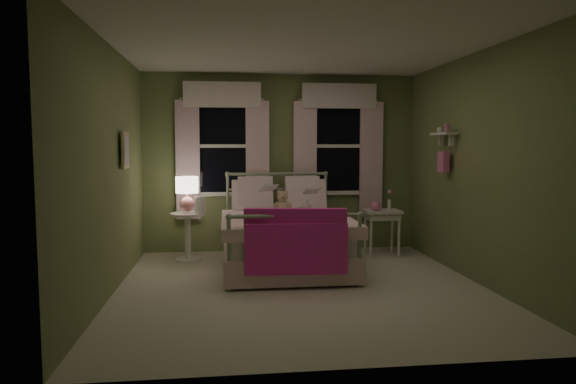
{
  "coord_description": "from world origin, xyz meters",
  "views": [
    {
      "loc": [
        -0.82,
        -5.45,
        1.53
      ],
      "look_at": [
        -0.08,
        0.59,
        1.0
      ],
      "focal_mm": 32.0,
      "sensor_mm": 36.0,
      "label": 1
    }
  ],
  "objects": [
    {
      "name": "bud_vase",
      "position": [
        1.49,
        1.56,
        0.79
      ],
      "size": [
        0.06,
        0.06,
        0.28
      ],
      "color": "white",
      "rests_on": "nightstand_right"
    },
    {
      "name": "bed",
      "position": [
        -0.08,
        0.94,
        0.38
      ],
      "size": [
        1.58,
        2.04,
        1.18
      ],
      "color": "white",
      "rests_on": "ground"
    },
    {
      "name": "pink_throw",
      "position": [
        -0.08,
        -0.09,
        0.61
      ],
      "size": [
        1.1,
        0.24,
        0.71
      ],
      "color": "#DB2B99",
      "rests_on": "bed"
    },
    {
      "name": "nightstand_right",
      "position": [
        1.37,
        1.51,
        0.55
      ],
      "size": [
        0.5,
        0.4,
        0.64
      ],
      "color": "white",
      "rests_on": "ground"
    },
    {
      "name": "window_left",
      "position": [
        -0.85,
        2.03,
        1.62
      ],
      "size": [
        1.34,
        0.13,
        1.96
      ],
      "color": "black",
      "rests_on": "room_shell"
    },
    {
      "name": "child_left",
      "position": [
        -0.36,
        1.36,
        0.91
      ],
      "size": [
        0.27,
        0.21,
        0.67
      ],
      "primitive_type": "imported",
      "rotation": [
        0.0,
        0.0,
        2.92
      ],
      "color": "#F7D1DD",
      "rests_on": "bed"
    },
    {
      "name": "teddy_bear",
      "position": [
        -0.08,
        1.2,
        0.79
      ],
      "size": [
        0.24,
        0.2,
        0.32
      ],
      "color": "tan",
      "rests_on": "bed"
    },
    {
      "name": "wall_shelf",
      "position": [
        1.9,
        0.7,
        1.52
      ],
      "size": [
        0.15,
        0.5,
        0.6
      ],
      "color": "white",
      "rests_on": "room_shell"
    },
    {
      "name": "framed_picture",
      "position": [
        -1.95,
        0.6,
        1.5
      ],
      "size": [
        0.03,
        0.32,
        0.42
      ],
      "color": "beige",
      "rests_on": "room_shell"
    },
    {
      "name": "pink_toy",
      "position": [
        1.27,
        1.5,
        0.71
      ],
      "size": [
        0.14,
        0.19,
        0.14
      ],
      "color": "pink",
      "rests_on": "nightstand_right"
    },
    {
      "name": "room_shell",
      "position": [
        0.0,
        0.0,
        1.3
      ],
      "size": [
        4.2,
        4.2,
        4.2
      ],
      "color": "beige",
      "rests_on": "ground"
    },
    {
      "name": "book_nightstand",
      "position": [
        -1.23,
        1.43,
        0.66
      ],
      "size": [
        0.23,
        0.27,
        0.02
      ],
      "primitive_type": "imported",
      "rotation": [
        0.0,
        0.0,
        -0.36
      ],
      "color": "beige",
      "rests_on": "nightstand_left"
    },
    {
      "name": "book_left",
      "position": [
        -0.36,
        1.11,
        0.96
      ],
      "size": [
        0.22,
        0.16,
        0.26
      ],
      "primitive_type": "imported",
      "rotation": [
        1.22,
        0.0,
        0.25
      ],
      "color": "beige",
      "rests_on": "child_left"
    },
    {
      "name": "window_right",
      "position": [
        0.85,
        2.03,
        1.62
      ],
      "size": [
        1.34,
        0.13,
        1.96
      ],
      "color": "black",
      "rests_on": "room_shell"
    },
    {
      "name": "book_right",
      "position": [
        0.2,
        1.11,
        0.92
      ],
      "size": [
        0.2,
        0.12,
        0.26
      ],
      "primitive_type": "imported",
      "rotation": [
        1.22,
        0.0,
        0.05
      ],
      "color": "beige",
      "rests_on": "child_right"
    },
    {
      "name": "nightstand_left",
      "position": [
        -1.33,
        1.51,
        0.42
      ],
      "size": [
        0.46,
        0.46,
        0.65
      ],
      "color": "white",
      "rests_on": "ground"
    },
    {
      "name": "table_lamp",
      "position": [
        -1.33,
        1.51,
        0.95
      ],
      "size": [
        0.3,
        0.3,
        0.47
      ],
      "color": "pink",
      "rests_on": "nightstand_left"
    },
    {
      "name": "child_right",
      "position": [
        0.2,
        1.36,
        0.92
      ],
      "size": [
        0.4,
        0.34,
        0.7
      ],
      "primitive_type": "imported",
      "rotation": [
        0.0,
        0.0,
        2.89
      ],
      "color": "#F7D1DD",
      "rests_on": "bed"
    }
  ]
}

